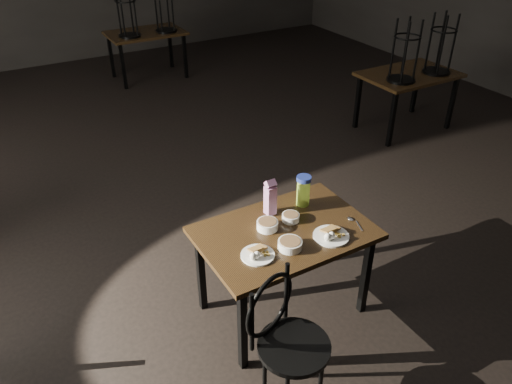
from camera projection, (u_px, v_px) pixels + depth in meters
main_table at (284, 239)px, 3.52m from camera, size 1.20×0.80×0.75m
plate_left at (258, 254)px, 3.23m from camera, size 0.22×0.22×0.07m
plate_right at (331, 235)px, 3.40m from camera, size 0.25×0.25×0.08m
bowl_near at (267, 225)px, 3.48m from camera, size 0.15×0.15×0.06m
bowl_far at (291, 217)px, 3.57m from camera, size 0.13×0.13×0.05m
bowl_big at (290, 244)px, 3.30m from camera, size 0.16×0.16×0.06m
juice_carton at (270, 198)px, 3.59m from camera, size 0.07×0.07×0.29m
water_bottle at (303, 190)px, 3.70m from camera, size 0.14×0.14×0.24m
spoon at (352, 220)px, 3.58m from camera, size 0.05×0.19×0.01m
bentwood_chair at (284, 334)px, 2.95m from camera, size 0.49×0.48×0.92m
bg_table_right at (412, 74)px, 6.26m from camera, size 1.20×0.80×1.48m
bg_table_far at (146, 32)px, 7.94m from camera, size 1.20×0.80×1.48m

